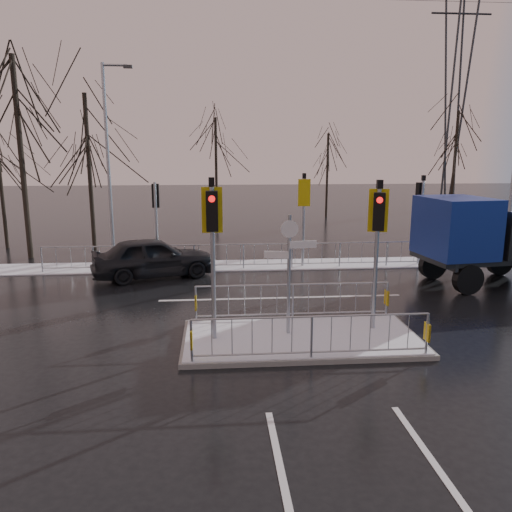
{
  "coord_description": "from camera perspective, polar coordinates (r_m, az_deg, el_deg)",
  "views": [
    {
      "loc": [
        -2.13,
        -11.89,
        4.76
      ],
      "look_at": [
        -0.98,
        2.07,
        1.8
      ],
      "focal_mm": 35.0,
      "sensor_mm": 36.0,
      "label": 1
    }
  ],
  "objects": [
    {
      "name": "snow_verge",
      "position": [
        21.14,
        1.18,
        -1.02
      ],
      "size": [
        30.0,
        2.0,
        0.04
      ],
      "primitive_type": "cube",
      "color": "white",
      "rests_on": "ground"
    },
    {
      "name": "flatbed_truck",
      "position": [
        19.54,
        24.12,
        1.83
      ],
      "size": [
        7.09,
        3.34,
        3.17
      ],
      "color": "black",
      "rests_on": "ground"
    },
    {
      "name": "traffic_island",
      "position": [
        12.85,
        5.1,
        -7.99
      ],
      "size": [
        6.0,
        3.04,
        4.15
      ],
      "color": "#62625E",
      "rests_on": "ground"
    },
    {
      "name": "lane_markings",
      "position": [
        12.68,
        5.39,
        -10.16
      ],
      "size": [
        8.0,
        11.38,
        0.01
      ],
      "color": "silver",
      "rests_on": "ground"
    },
    {
      "name": "pylon_wires",
      "position": [
        46.42,
        20.67,
        18.98
      ],
      "size": [
        70.0,
        2.38,
        19.97
      ],
      "color": "#2D3033",
      "rests_on": "ground"
    },
    {
      "name": "tree_near_b",
      "position": [
        25.09,
        -18.69,
        12.21
      ],
      "size": [
        4.0,
        4.0,
        7.55
      ],
      "color": "black",
      "rests_on": "ground"
    },
    {
      "name": "far_kerb_fixtures",
      "position": [
        20.47,
        2.16,
        1.4
      ],
      "size": [
        18.0,
        0.65,
        3.83
      ],
      "color": "#969DA4",
      "rests_on": "ground"
    },
    {
      "name": "street_lamp_left",
      "position": [
        21.82,
        -16.39,
        10.76
      ],
      "size": [
        1.25,
        0.18,
        8.2
      ],
      "color": "#969DA4",
      "rests_on": "ground"
    },
    {
      "name": "tree_near_a",
      "position": [
        24.41,
        -25.58,
        13.99
      ],
      "size": [
        4.75,
        4.75,
        8.97
      ],
      "color": "black",
      "rests_on": "ground"
    },
    {
      "name": "tree_far_b",
      "position": [
        36.8,
        8.19,
        10.92
      ],
      "size": [
        3.25,
        3.25,
        6.14
      ],
      "color": "black",
      "rests_on": "ground"
    },
    {
      "name": "tree_far_c",
      "position": [
        36.63,
        21.88,
        11.71
      ],
      "size": [
        4.0,
        4.0,
        7.55
      ],
      "color": "black",
      "rests_on": "ground"
    },
    {
      "name": "tree_far_a",
      "position": [
        33.89,
        -4.6,
        12.02
      ],
      "size": [
        3.75,
        3.75,
        7.08
      ],
      "color": "black",
      "rests_on": "ground"
    },
    {
      "name": "car_far_lane",
      "position": [
        19.41,
        -11.66,
        -0.14
      ],
      "size": [
        4.92,
        3.12,
        1.56
      ],
      "primitive_type": "imported",
      "rotation": [
        0.0,
        0.0,
        1.87
      ],
      "color": "black",
      "rests_on": "ground"
    },
    {
      "name": "ground",
      "position": [
        12.98,
        5.13,
        -9.63
      ],
      "size": [
        120.0,
        120.0,
        0.0
      ],
      "primitive_type": "plane",
      "color": "black",
      "rests_on": "ground"
    }
  ]
}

